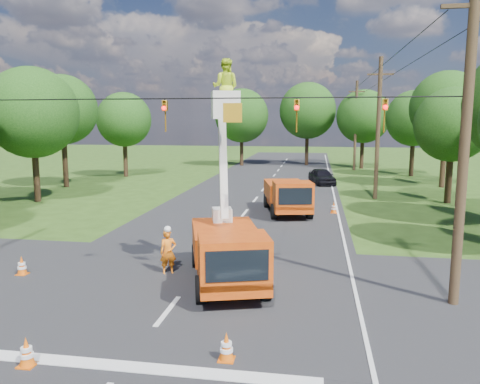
% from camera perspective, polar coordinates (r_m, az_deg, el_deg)
% --- Properties ---
extents(ground, '(140.00, 140.00, 0.00)m').
position_cam_1_polar(ground, '(33.35, 1.89, -0.98)').
color(ground, '#2B4715').
rests_on(ground, ground).
extents(road_main, '(12.00, 100.00, 0.06)m').
position_cam_1_polar(road_main, '(33.35, 1.89, -0.98)').
color(road_main, black).
rests_on(road_main, ground).
extents(road_cross, '(56.00, 10.00, 0.07)m').
position_cam_1_polar(road_cross, '(16.20, -6.56, -11.61)').
color(road_cross, black).
rests_on(road_cross, ground).
extents(stop_bar, '(9.00, 0.45, 0.02)m').
position_cam_1_polar(stop_bar, '(11.73, -13.94, -20.12)').
color(stop_bar, silver).
rests_on(stop_bar, ground).
extents(edge_line, '(0.12, 90.00, 0.02)m').
position_cam_1_polar(edge_line, '(33.11, 11.54, -1.22)').
color(edge_line, silver).
rests_on(edge_line, ground).
extents(bucket_truck, '(3.69, 6.15, 7.66)m').
position_cam_1_polar(bucket_truck, '(16.11, -1.55, -5.45)').
color(bucket_truck, '#D54F0F').
rests_on(bucket_truck, ground).
extents(second_truck, '(3.37, 6.18, 2.20)m').
position_cam_1_polar(second_truck, '(28.39, 5.81, -0.39)').
color(second_truck, '#D54F0F').
rests_on(second_truck, ground).
extents(ground_worker, '(0.72, 0.64, 1.67)m').
position_cam_1_polar(ground_worker, '(17.49, -8.76, -7.24)').
color(ground_worker, '#D84B12').
rests_on(ground_worker, ground).
extents(distant_car, '(2.76, 4.48, 1.42)m').
position_cam_1_polar(distant_car, '(42.05, 9.96, 1.89)').
color(distant_car, black).
rests_on(distant_car, ground).
extents(traffic_cone_0, '(0.38, 0.38, 0.71)m').
position_cam_1_polar(traffic_cone_0, '(12.32, -24.58, -17.35)').
color(traffic_cone_0, '#E15B0B').
rests_on(traffic_cone_0, ground).
extents(traffic_cone_1, '(0.38, 0.38, 0.71)m').
position_cam_1_polar(traffic_cone_1, '(11.54, -1.67, -18.36)').
color(traffic_cone_1, '#E15B0B').
rests_on(traffic_cone_1, ground).
extents(traffic_cone_2, '(0.38, 0.38, 0.71)m').
position_cam_1_polar(traffic_cone_2, '(20.25, 1.76, -6.32)').
color(traffic_cone_2, '#E15B0B').
rests_on(traffic_cone_2, ground).
extents(traffic_cone_3, '(0.38, 0.38, 0.71)m').
position_cam_1_polar(traffic_cone_3, '(19.03, -25.05, -8.15)').
color(traffic_cone_3, '#E15B0B').
rests_on(traffic_cone_3, ground).
extents(traffic_cone_6, '(0.38, 0.38, 0.71)m').
position_cam_1_polar(traffic_cone_6, '(29.03, 11.36, -1.88)').
color(traffic_cone_6, '#E15B0B').
rests_on(traffic_cone_6, ground).
extents(pole_right_near, '(1.80, 0.30, 10.00)m').
position_cam_1_polar(pole_right_near, '(15.22, 25.75, 5.96)').
color(pole_right_near, '#4C3823').
rests_on(pole_right_near, ground).
extents(pole_right_mid, '(1.80, 0.30, 10.00)m').
position_cam_1_polar(pole_right_mid, '(34.86, 16.49, 7.53)').
color(pole_right_mid, '#4C3823').
rests_on(pole_right_mid, ground).
extents(pole_right_far, '(1.80, 0.30, 10.00)m').
position_cam_1_polar(pole_right_far, '(54.77, 13.91, 7.93)').
color(pole_right_far, '#4C3823').
rests_on(pole_right_far, ground).
extents(signal_span, '(18.00, 0.29, 1.07)m').
position_cam_1_polar(signal_span, '(14.73, 1.51, 9.75)').
color(signal_span, black).
rests_on(signal_span, ground).
extents(tree_left_d, '(6.20, 6.20, 9.24)m').
position_cam_1_polar(tree_left_d, '(35.30, -24.00, 8.80)').
color(tree_left_d, '#382616').
rests_on(tree_left_d, ground).
extents(tree_left_e, '(5.80, 5.80, 9.41)m').
position_cam_1_polar(tree_left_e, '(42.22, -20.86, 9.35)').
color(tree_left_e, '#382616').
rests_on(tree_left_e, ground).
extents(tree_left_f, '(5.40, 5.40, 8.40)m').
position_cam_1_polar(tree_left_f, '(48.49, -13.96, 8.55)').
color(tree_left_f, '#382616').
rests_on(tree_left_f, ground).
extents(tree_right_c, '(5.00, 5.00, 7.83)m').
position_cam_1_polar(tree_right_c, '(34.78, 24.47, 7.45)').
color(tree_right_c, '#382616').
rests_on(tree_right_c, ground).
extents(tree_right_d, '(6.00, 6.00, 9.70)m').
position_cam_1_polar(tree_right_d, '(42.93, 23.90, 9.40)').
color(tree_right_d, '#382616').
rests_on(tree_right_d, ground).
extents(tree_right_e, '(5.60, 5.60, 8.63)m').
position_cam_1_polar(tree_right_e, '(50.51, 20.46, 8.40)').
color(tree_right_e, '#382616').
rests_on(tree_right_e, ground).
extents(tree_far_a, '(6.60, 6.60, 9.50)m').
position_cam_1_polar(tree_far_a, '(58.34, 0.20, 9.28)').
color(tree_far_a, '#382616').
rests_on(tree_far_a, ground).
extents(tree_far_b, '(7.00, 7.00, 10.32)m').
position_cam_1_polar(tree_far_b, '(59.62, 8.24, 9.78)').
color(tree_far_b, '#382616').
rests_on(tree_far_b, ground).
extents(tree_far_c, '(6.20, 6.20, 9.18)m').
position_cam_1_polar(tree_far_c, '(56.85, 14.81, 8.88)').
color(tree_far_c, '#382616').
rests_on(tree_far_c, ground).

